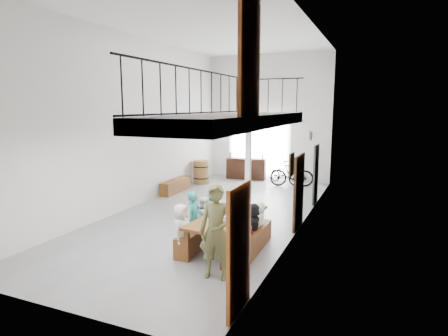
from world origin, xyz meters
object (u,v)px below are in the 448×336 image
at_px(tasting_table, 228,219).
at_px(serving_counter, 246,169).
at_px(host_standing, 216,232).
at_px(bicycle_near, 284,174).
at_px(oak_barrel, 201,172).
at_px(side_bench, 176,186).
at_px(bench_inner, 200,236).

relative_size(tasting_table, serving_counter, 1.44).
xyz_separation_m(serving_counter, host_standing, (2.77, -9.59, 0.45)).
bearing_deg(serving_counter, host_standing, -80.40).
bearing_deg(serving_counter, bicycle_near, -15.96).
xyz_separation_m(host_standing, bicycle_near, (-0.94, 9.28, -0.51)).
distance_m(oak_barrel, serving_counter, 2.23).
height_order(host_standing, bicycle_near, host_standing).
distance_m(tasting_table, host_standing, 1.52).
height_order(serving_counter, host_standing, host_standing).
height_order(side_bench, serving_counter, serving_counter).
bearing_deg(bicycle_near, host_standing, -146.31).
xyz_separation_m(tasting_table, bicycle_near, (-0.57, 7.83, -0.30)).
xyz_separation_m(side_bench, oak_barrel, (0.16, 1.90, 0.24)).
bearing_deg(side_bench, tasting_table, -48.52).
bearing_deg(side_bench, serving_counter, 65.85).
xyz_separation_m(side_bench, host_standing, (4.38, -6.00, 0.67)).
xyz_separation_m(bench_inner, host_standing, (1.05, -1.40, 0.69)).
relative_size(host_standing, bicycle_near, 1.19).
height_order(oak_barrel, host_standing, host_standing).
height_order(oak_barrel, serving_counter, oak_barrel).
relative_size(oak_barrel, serving_counter, 0.55).
distance_m(bench_inner, host_standing, 1.88).
relative_size(side_bench, host_standing, 0.95).
xyz_separation_m(serving_counter, bicycle_near, (1.83, -0.31, -0.06)).
relative_size(oak_barrel, host_standing, 0.53).
xyz_separation_m(tasting_table, bench_inner, (-0.68, -0.06, -0.47)).
relative_size(serving_counter, bicycle_near, 1.14).
xyz_separation_m(oak_barrel, host_standing, (4.22, -7.90, 0.43)).
bearing_deg(host_standing, bicycle_near, 86.69).
bearing_deg(serving_counter, oak_barrel, -137.18).
distance_m(bench_inner, side_bench, 5.68).
bearing_deg(bench_inner, host_standing, -54.24).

